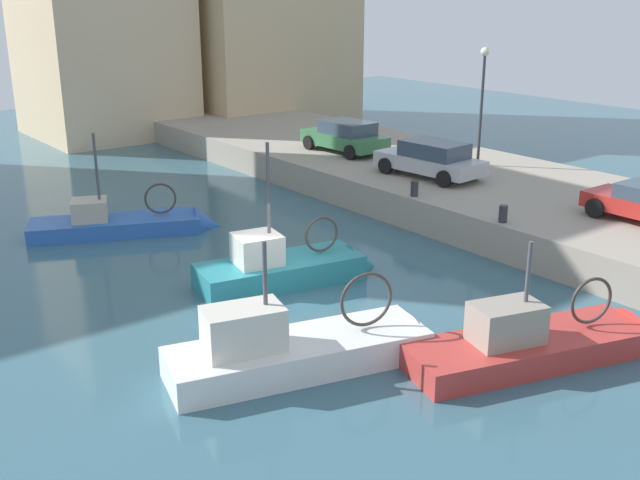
{
  "coord_description": "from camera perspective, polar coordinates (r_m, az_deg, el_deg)",
  "views": [
    {
      "loc": [
        -11.28,
        -16.67,
        8.28
      ],
      "look_at": [
        1.64,
        0.12,
        1.2
      ],
      "focal_mm": 42.4,
      "sensor_mm": 36.0,
      "label": 1
    }
  ],
  "objects": [
    {
      "name": "water_surface",
      "position": [
        21.76,
        -3.24,
        -3.91
      ],
      "size": [
        80.0,
        80.0,
        0.0
      ],
      "primitive_type": "plane",
      "color": "#386070",
      "rests_on": "ground"
    },
    {
      "name": "quay_wall",
      "position": [
        29.25,
        15.66,
        2.56
      ],
      "size": [
        9.0,
        56.0,
        1.2
      ],
      "primitive_type": "cube",
      "color": "#9E9384",
      "rests_on": "ground"
    },
    {
      "name": "fishing_boat_blue",
      "position": [
        27.76,
        -14.31,
        0.75
      ],
      "size": [
        6.73,
        4.16,
        4.4
      ],
      "color": "#2D60B7",
      "rests_on": "ground"
    },
    {
      "name": "fishing_boat_red",
      "position": [
        18.71,
        16.39,
        -8.18
      ],
      "size": [
        6.99,
        3.56,
        3.78
      ],
      "color": "#BC3833",
      "rests_on": "ground"
    },
    {
      "name": "fishing_boat_teal",
      "position": [
        22.44,
        -2.27,
        -2.83
      ],
      "size": [
        5.89,
        2.79,
        5.04
      ],
      "color": "teal",
      "rests_on": "ground"
    },
    {
      "name": "fishing_boat_white",
      "position": [
        17.59,
        -0.73,
        -9.07
      ],
      "size": [
        7.03,
        3.37,
        3.98
      ],
      "color": "white",
      "rests_on": "ground"
    },
    {
      "name": "parked_car_silver",
      "position": [
        30.08,
        8.37,
        6.09
      ],
      "size": [
        2.33,
        4.52,
        1.42
      ],
      "color": "#B7B7BC",
      "rests_on": "quay_wall"
    },
    {
      "name": "parked_car_green",
      "position": [
        34.46,
        1.92,
        7.85
      ],
      "size": [
        2.16,
        4.26,
        1.42
      ],
      "color": "#387547",
      "rests_on": "quay_wall"
    },
    {
      "name": "mooring_bollard_mid",
      "position": [
        24.67,
        13.65,
        1.94
      ],
      "size": [
        0.28,
        0.28,
        0.55
      ],
      "primitive_type": "cylinder",
      "color": "#2D2D33",
      "rests_on": "quay_wall"
    },
    {
      "name": "mooring_bollard_north",
      "position": [
        27.24,
        7.14,
        3.87
      ],
      "size": [
        0.28,
        0.28,
        0.55
      ],
      "primitive_type": "cylinder",
      "color": "#2D2D33",
      "rests_on": "quay_wall"
    },
    {
      "name": "quay_streetlamp",
      "position": [
        32.11,
        12.18,
        11.24
      ],
      "size": [
        0.36,
        0.36,
        4.83
      ],
      "color": "#38383D",
      "rests_on": "quay_wall"
    },
    {
      "name": "waterfront_building_west_mid",
      "position": [
        46.61,
        -16.41,
        17.01
      ],
      "size": [
        8.49,
        8.85,
        15.27
      ],
      "color": "beige",
      "rests_on": "ground"
    }
  ]
}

